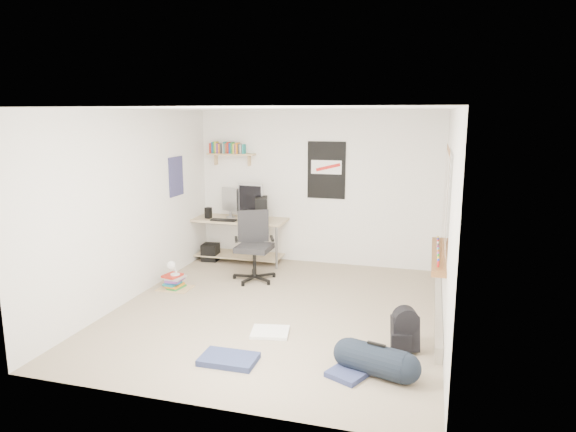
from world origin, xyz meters
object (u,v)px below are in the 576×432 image
(backpack, at_px, (405,333))
(book_stack, at_px, (175,279))
(office_chair, at_px, (254,248))
(duffel_bag, at_px, (376,361))
(desk, at_px, (239,239))

(backpack, height_order, book_stack, backpack)
(office_chair, bearing_deg, duffel_bag, -71.92)
(duffel_bag, relative_size, book_stack, 1.26)
(desk, height_order, office_chair, office_chair)
(backpack, relative_size, book_stack, 0.78)
(office_chair, distance_m, book_stack, 1.22)
(desk, distance_m, office_chair, 1.10)
(backpack, bearing_deg, duffel_bag, -128.47)
(office_chair, relative_size, book_stack, 2.21)
(office_chair, bearing_deg, book_stack, -167.65)
(desk, bearing_deg, backpack, -55.45)
(desk, xyz_separation_m, office_chair, (0.60, -0.92, 0.12))
(desk, xyz_separation_m, backpack, (2.89, -2.71, -0.16))
(book_stack, bearing_deg, desk, 77.22)
(desk, xyz_separation_m, book_stack, (-0.36, -1.60, -0.21))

